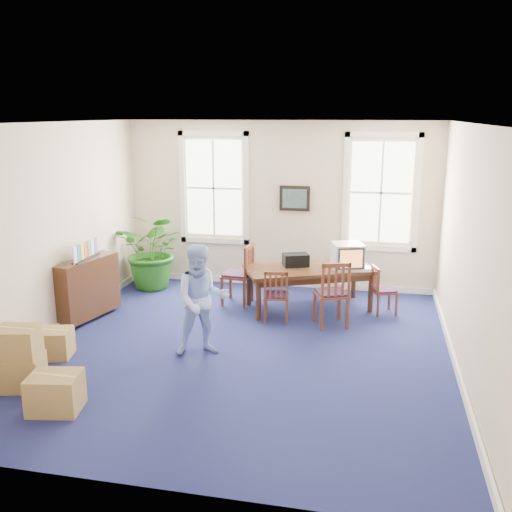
% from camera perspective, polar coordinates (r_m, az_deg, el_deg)
% --- Properties ---
extents(floor, '(6.50, 6.50, 0.00)m').
position_cam_1_polar(floor, '(8.39, -1.54, -9.26)').
color(floor, navy).
rests_on(floor, ground).
extents(ceiling, '(6.50, 6.50, 0.00)m').
position_cam_1_polar(ceiling, '(7.70, -1.70, 13.15)').
color(ceiling, white).
rests_on(ceiling, ground).
extents(wall_back, '(6.50, 0.00, 6.50)m').
position_cam_1_polar(wall_back, '(11.02, 2.36, 5.09)').
color(wall_back, beige).
rests_on(wall_back, ground).
extents(wall_front, '(6.50, 0.00, 6.50)m').
position_cam_1_polar(wall_front, '(4.92, -10.58, -6.72)').
color(wall_front, beige).
rests_on(wall_front, ground).
extents(wall_left, '(0.00, 6.50, 6.50)m').
position_cam_1_polar(wall_left, '(9.07, -20.39, 2.23)').
color(wall_left, beige).
rests_on(wall_left, ground).
extents(wall_right, '(0.00, 6.50, 6.50)m').
position_cam_1_polar(wall_right, '(7.77, 20.42, 0.36)').
color(wall_right, beige).
rests_on(wall_right, ground).
extents(baseboard_back, '(6.00, 0.04, 0.12)m').
position_cam_1_polar(baseboard_back, '(11.34, 2.26, -2.64)').
color(baseboard_back, white).
rests_on(baseboard_back, ground).
extents(baseboard_left, '(0.04, 6.50, 0.12)m').
position_cam_1_polar(baseboard_left, '(9.47, -19.44, -6.93)').
color(baseboard_left, white).
rests_on(baseboard_left, ground).
extents(baseboard_right, '(0.04, 6.50, 0.12)m').
position_cam_1_polar(baseboard_right, '(8.25, 19.29, -10.08)').
color(baseboard_right, white).
rests_on(baseboard_right, ground).
extents(window_left, '(1.40, 0.12, 2.20)m').
position_cam_1_polar(window_left, '(11.25, -4.23, 6.79)').
color(window_left, white).
rests_on(window_left, ground).
extents(window_right, '(1.40, 0.12, 2.20)m').
position_cam_1_polar(window_right, '(10.81, 12.40, 6.20)').
color(window_right, white).
rests_on(window_right, ground).
extents(wall_picture, '(0.58, 0.06, 0.48)m').
position_cam_1_polar(wall_picture, '(10.91, 3.89, 5.77)').
color(wall_picture, black).
rests_on(wall_picture, ground).
extents(conference_table, '(2.39, 1.79, 0.74)m').
position_cam_1_polar(conference_table, '(9.98, 5.30, -3.19)').
color(conference_table, '#462815').
rests_on(conference_table, ground).
extents(crt_tv, '(0.63, 0.66, 0.44)m').
position_cam_1_polar(crt_tv, '(9.82, 9.14, -0.01)').
color(crt_tv, '#B7B7BC').
rests_on(crt_tv, conference_table).
extents(game_console, '(0.22, 0.25, 0.05)m').
position_cam_1_polar(game_console, '(9.81, 10.80, -1.27)').
color(game_console, white).
rests_on(game_console, conference_table).
extents(equipment_bag, '(0.51, 0.43, 0.22)m').
position_cam_1_polar(equipment_bag, '(9.92, 3.99, -0.39)').
color(equipment_bag, black).
rests_on(equipment_bag, conference_table).
extents(chair_near_left, '(0.45, 0.45, 0.89)m').
position_cam_1_polar(chair_near_left, '(9.32, 2.05, -3.92)').
color(chair_near_left, brown).
rests_on(chair_near_left, ground).
extents(chair_near_right, '(0.63, 0.63, 1.09)m').
position_cam_1_polar(chair_near_right, '(9.18, 7.53, -3.66)').
color(chair_near_right, brown).
rests_on(chair_near_right, ground).
extents(chair_end_left, '(0.54, 0.54, 1.08)m').
position_cam_1_polar(chair_end_left, '(10.15, -1.89, -1.83)').
color(chair_end_left, brown).
rests_on(chair_end_left, ground).
extents(chair_end_right, '(0.48, 0.48, 0.83)m').
position_cam_1_polar(chair_end_right, '(9.91, 12.71, -3.33)').
color(chair_end_right, brown).
rests_on(chair_end_right, ground).
extents(man, '(0.95, 0.86, 1.59)m').
position_cam_1_polar(man, '(7.99, -5.44, -4.42)').
color(man, '#9CB8FF').
rests_on(man, ground).
extents(credenza, '(0.62, 1.28, 0.97)m').
position_cam_1_polar(credenza, '(9.78, -16.48, -3.39)').
color(credenza, '#462815').
rests_on(credenza, ground).
extents(brochure_rack, '(0.37, 0.69, 0.30)m').
position_cam_1_polar(brochure_rack, '(9.61, -16.65, 0.22)').
color(brochure_rack, '#99999E').
rests_on(brochure_rack, credenza).
extents(potted_plant, '(1.43, 1.27, 1.50)m').
position_cam_1_polar(potted_plant, '(11.17, -10.16, 0.54)').
color(potted_plant, '#1F5D15').
rests_on(potted_plant, ground).
extents(cardboard_boxes, '(1.74, 1.74, 0.83)m').
position_cam_1_polar(cardboard_boxes, '(7.67, -20.90, -9.19)').
color(cardboard_boxes, '#A78248').
rests_on(cardboard_boxes, ground).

